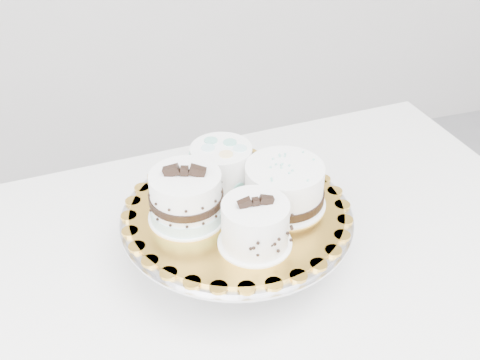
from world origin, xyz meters
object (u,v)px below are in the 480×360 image
object	(u,v)px
cake_dots	(221,166)
cake_ribbon	(285,187)
table	(234,310)
cake_board	(237,211)
cake_banded	(186,198)
cake_swirl	(255,225)
cake_stand	(237,227)

from	to	relation	value
cake_dots	cake_ribbon	bearing A→B (deg)	-40.87
table	cake_board	size ratio (longest dim) A/B	3.76
table	cake_banded	world-z (taller)	cake_banded
cake_board	cake_swirl	size ratio (longest dim) A/B	3.09
cake_banded	cake_ribbon	size ratio (longest dim) A/B	0.87
cake_stand	cake_board	size ratio (longest dim) A/B	1.09
cake_board	cake_ribbon	world-z (taller)	cake_ribbon
cake_board	cake_banded	bearing A→B (deg)	175.67
table	cake_banded	size ratio (longest dim) A/B	9.20
cake_stand	cake_board	xyz separation A→B (m)	(-0.00, 0.00, 0.03)
cake_board	cake_swirl	bearing A→B (deg)	-89.16
cake_banded	cake_dots	world-z (taller)	cake_banded
cake_banded	cake_ribbon	distance (m)	0.15
cake_banded	cake_dots	size ratio (longest dim) A/B	1.13
cake_dots	cake_banded	bearing A→B (deg)	-135.63
cake_stand	cake_dots	xyz separation A→B (m)	(-0.00, 0.07, 0.07)
cake_dots	cake_ribbon	size ratio (longest dim) A/B	0.77
cake_board	cake_stand	bearing A→B (deg)	-75.96
cake_board	cake_banded	xyz separation A→B (m)	(-0.08, 0.01, 0.04)
cake_dots	cake_ribbon	xyz separation A→B (m)	(0.08, -0.08, -0.00)
cake_swirl	cake_banded	distance (m)	0.12
cake_swirl	cake_banded	bearing A→B (deg)	135.19
cake_swirl	cake_ribbon	xyz separation A→B (m)	(0.07, 0.08, -0.00)
cake_board	cake_swirl	xyz separation A→B (m)	(0.00, -0.08, 0.04)
cake_banded	cake_ribbon	bearing A→B (deg)	14.37
cake_swirl	cake_dots	world-z (taller)	cake_swirl
cake_board	table	bearing A→B (deg)	-114.67
cake_stand	cake_dots	bearing A→B (deg)	93.32
cake_board	cake_dots	world-z (taller)	cake_dots
cake_stand	cake_ribbon	size ratio (longest dim) A/B	2.33
table	cake_ribbon	world-z (taller)	cake_ribbon
cake_dots	cake_ribbon	distance (m)	0.11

